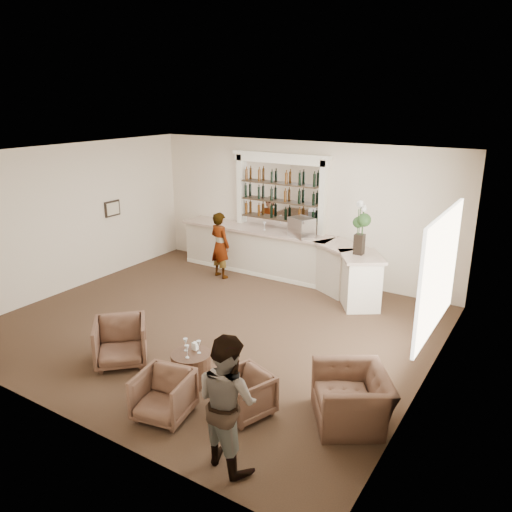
# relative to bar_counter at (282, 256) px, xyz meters

# --- Properties ---
(ground) EXTENTS (8.00, 8.00, 0.00)m
(ground) POSITION_rel_bar_counter_xyz_m (0.16, -3.00, -0.57)
(ground) COLOR brown
(ground) RESTS_ON ground
(room_shell) EXTENTS (8.04, 7.02, 3.32)m
(room_shell) POSITION_rel_bar_counter_xyz_m (0.33, -2.29, 1.77)
(room_shell) COLOR #F5E4CB
(room_shell) RESTS_ON ground
(bar_counter) EXTENTS (5.72, 1.80, 1.14)m
(bar_counter) POSITION_rel_bar_counter_xyz_m (0.00, 0.00, 0.00)
(bar_counter) COLOR white
(bar_counter) RESTS_ON ground
(back_bar_alcove) EXTENTS (2.64, 0.25, 3.00)m
(back_bar_alcove) POSITION_rel_bar_counter_xyz_m (-0.34, 0.41, 1.46)
(back_bar_alcove) COLOR white
(back_bar_alcove) RESTS_ON ground
(cocktail_table) EXTENTS (0.62, 0.62, 0.50)m
(cocktail_table) POSITION_rel_bar_counter_xyz_m (1.08, -4.84, -0.32)
(cocktail_table) COLOR brown
(cocktail_table) RESTS_ON ground
(sommelier) EXTENTS (0.67, 0.53, 1.64)m
(sommelier) POSITION_rel_bar_counter_xyz_m (-1.36, -0.69, 0.24)
(sommelier) COLOR gray
(sommelier) RESTS_ON ground
(guest) EXTENTS (0.97, 0.84, 1.71)m
(guest) POSITION_rel_bar_counter_xyz_m (2.59, -6.00, 0.28)
(guest) COLOR gray
(guest) RESTS_ON ground
(armchair_left) EXTENTS (1.18, 1.18, 0.77)m
(armchair_left) POSITION_rel_bar_counter_xyz_m (-0.29, -4.99, -0.19)
(armchair_left) COLOR brown
(armchair_left) RESTS_ON ground
(armchair_center) EXTENTS (0.84, 0.86, 0.67)m
(armchair_center) POSITION_rel_bar_counter_xyz_m (1.32, -5.73, -0.24)
(armchair_center) COLOR brown
(armchair_center) RESTS_ON ground
(armchair_right) EXTENTS (0.88, 0.89, 0.63)m
(armchair_right) POSITION_rel_bar_counter_xyz_m (2.24, -5.09, -0.26)
(armchair_right) COLOR brown
(armchair_right) RESTS_ON ground
(armchair_far) EXTENTS (1.41, 1.45, 0.72)m
(armchair_far) POSITION_rel_bar_counter_xyz_m (3.56, -4.44, -0.22)
(armchair_far) COLOR brown
(armchair_far) RESTS_ON ground
(espresso_machine) EXTENTS (0.65, 0.61, 0.46)m
(espresso_machine) POSITION_rel_bar_counter_xyz_m (0.50, 0.00, 0.80)
(espresso_machine) COLOR #B9BABE
(espresso_machine) RESTS_ON bar_counter
(flower_vase) EXTENTS (0.30, 0.30, 1.13)m
(flower_vase) POSITION_rel_bar_counter_xyz_m (2.13, -0.57, 1.20)
(flower_vase) COLOR black
(flower_vase) RESTS_ON bar_counter
(wine_glass_bar_left) EXTENTS (0.07, 0.07, 0.21)m
(wine_glass_bar_left) POSITION_rel_bar_counter_xyz_m (-0.55, 0.08, 0.67)
(wine_glass_bar_left) COLOR white
(wine_glass_bar_left) RESTS_ON bar_counter
(wine_glass_bar_right) EXTENTS (0.07, 0.07, 0.21)m
(wine_glass_bar_right) POSITION_rel_bar_counter_xyz_m (0.35, -0.03, 0.67)
(wine_glass_bar_right) COLOR white
(wine_glass_bar_right) RESTS_ON bar_counter
(wine_glass_tbl_a) EXTENTS (0.07, 0.07, 0.21)m
(wine_glass_tbl_a) POSITION_rel_bar_counter_xyz_m (0.96, -4.81, 0.03)
(wine_glass_tbl_a) COLOR white
(wine_glass_tbl_a) RESTS_ON cocktail_table
(wine_glass_tbl_b) EXTENTS (0.07, 0.07, 0.21)m
(wine_glass_tbl_b) POSITION_rel_bar_counter_xyz_m (1.18, -4.76, 0.03)
(wine_glass_tbl_b) COLOR white
(wine_glass_tbl_b) RESTS_ON cocktail_table
(wine_glass_tbl_c) EXTENTS (0.07, 0.07, 0.21)m
(wine_glass_tbl_c) POSITION_rel_bar_counter_xyz_m (1.12, -4.97, 0.03)
(wine_glass_tbl_c) COLOR white
(wine_glass_tbl_c) RESTS_ON cocktail_table
(napkin_holder) EXTENTS (0.08, 0.08, 0.12)m
(napkin_holder) POSITION_rel_bar_counter_xyz_m (1.06, -4.70, -0.01)
(napkin_holder) COLOR white
(napkin_holder) RESTS_ON cocktail_table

